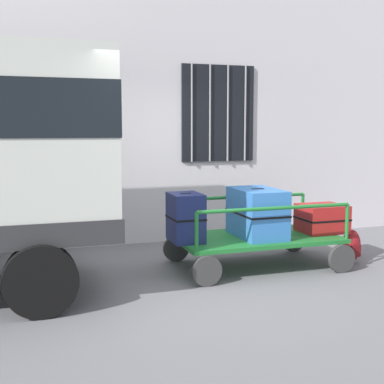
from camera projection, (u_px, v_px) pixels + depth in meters
name	position (u px, v px, depth m)	size (l,w,h in m)	color
ground_plane	(199.00, 281.00, 6.13)	(40.00, 40.00, 0.00)	slate
building_wall	(148.00, 80.00, 8.03)	(12.00, 0.38, 5.00)	silver
luggage_cart	(256.00, 241.00, 6.73)	(2.12, 1.24, 0.40)	#1E722D
cart_railing	(256.00, 207.00, 6.68)	(2.02, 1.11, 0.46)	#1E722D
suitcase_left_bottom	(186.00, 217.00, 6.38)	(0.39, 0.52, 0.59)	navy
suitcase_midleft_bottom	(257.00, 213.00, 6.66)	(0.54, 0.86, 0.62)	#3372C6
suitcase_center_bottom	(322.00, 218.00, 6.97)	(0.59, 0.51, 0.37)	#B21E1E
backpack	(351.00, 246.00, 6.96)	(0.27, 0.22, 0.44)	maroon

